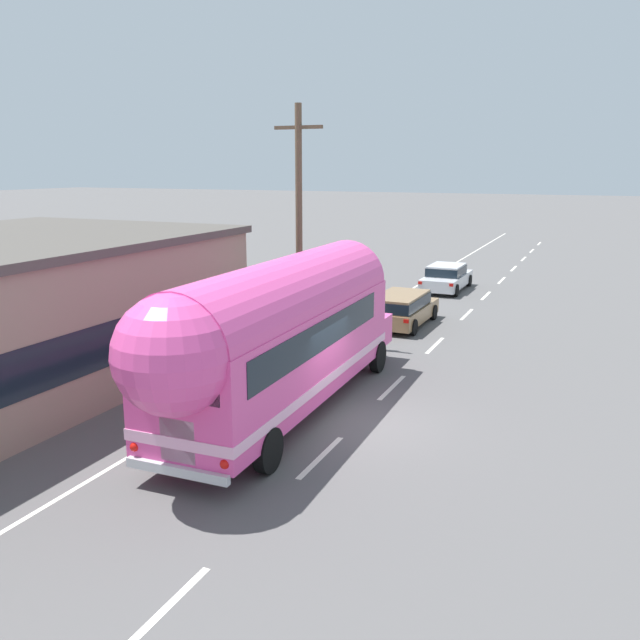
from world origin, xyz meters
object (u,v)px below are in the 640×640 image
at_px(car_lead, 401,307).
at_px(painted_bus, 277,332).
at_px(utility_pole, 299,224).
at_px(car_second, 446,276).

bearing_deg(car_lead, painted_bus, -89.68).
xyz_separation_m(utility_pole, car_second, (2.38, 13.05, -3.68)).
bearing_deg(utility_pole, car_second, 79.67).
bearing_deg(utility_pole, car_lead, 59.04).
bearing_deg(car_second, car_lead, -88.77).
xyz_separation_m(car_lead, car_second, (-0.19, 8.77, -0.05)).
relative_size(car_lead, car_second, 0.95).
height_order(utility_pole, painted_bus, utility_pole).
relative_size(painted_bus, car_second, 2.62).
relative_size(utility_pole, car_lead, 1.91).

